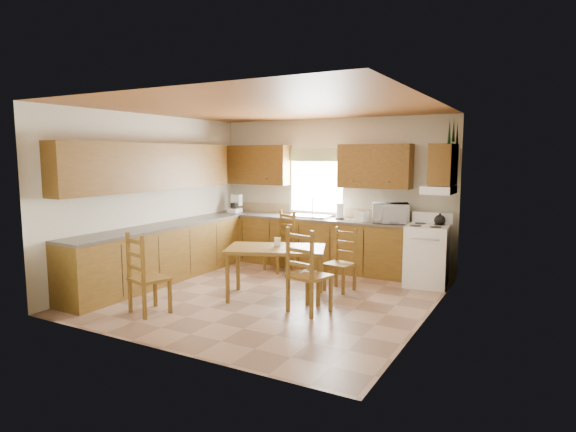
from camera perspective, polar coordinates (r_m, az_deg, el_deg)
The scene contains 35 objects.
floor at distance 7.14m, azimuth -2.25°, elevation -9.39°, with size 4.50×4.50×0.00m, color #90705B.
ceiling at distance 6.88m, azimuth -2.36°, elevation 12.72°, with size 4.50×4.50×0.00m, color brown.
wall_left at distance 8.26m, azimuth -15.79°, elevation 2.15°, with size 4.50×4.50×0.00m, color beige.
wall_right at distance 6.04m, azimuth 16.31°, elevation 0.37°, with size 4.50×4.50×0.00m, color beige.
wall_back at distance 8.87m, azimuth 5.23°, elevation 2.72°, with size 4.50×4.50×0.00m, color beige.
wall_front at distance 5.10m, azimuth -15.47°, elevation -0.80°, with size 4.50×4.50×0.00m, color beige.
lower_cab_back at distance 8.88m, azimuth 2.17°, elevation -3.18°, with size 3.75×0.60×0.88m, color brown.
lower_cab_left at distance 8.08m, azimuth -14.80°, elevation -4.45°, with size 0.60×3.60×0.88m, color brown.
counter_back at distance 8.81m, azimuth 2.18°, elevation -0.24°, with size 3.75×0.63×0.04m, color #524B45.
counter_left at distance 8.00m, azimuth -14.90°, elevation -1.22°, with size 0.63×3.60×0.04m, color #524B45.
backsplash at distance 9.05m, azimuth 3.01°, elevation 0.66°, with size 3.75×0.01×0.18m, color tan.
upper_cab_back_left at distance 9.43m, azimuth -3.83°, elevation 6.06°, with size 1.41×0.33×0.75m, color brown.
upper_cab_back_right at distance 8.38m, azimuth 10.25°, elevation 5.83°, with size 1.25×0.33×0.75m, color brown.
upper_cab_left at distance 8.02m, azimuth -15.82°, elevation 5.62°, with size 0.33×3.60×0.75m, color brown.
upper_cab_stove at distance 7.65m, azimuth 17.92°, elevation 5.82°, with size 0.33×0.62×0.62m, color brown.
range_hood at distance 7.68m, azimuth 17.44°, elevation 3.00°, with size 0.44×0.62×0.12m, color white.
window_frame at distance 8.96m, azimuth 3.41°, elevation 4.06°, with size 1.13×0.02×1.18m, color white.
window_pane at distance 8.95m, azimuth 3.39°, elevation 4.06°, with size 1.05×0.01×1.10m, color white.
window_valance at distance 8.92m, azimuth 3.35°, elevation 7.26°, with size 1.19×0.01×0.24m, color #4A6D36.
sink_basin at distance 8.77m, azimuth 2.62°, elevation -0.01°, with size 0.75×0.45×0.04m, color silver.
pine_decal_a at distance 7.32m, azimuth 18.59°, elevation 9.51°, with size 0.22×0.22×0.36m, color #17421E.
pine_decal_b at distance 7.64m, azimuth 19.04°, elevation 9.68°, with size 0.22×0.22×0.36m, color #17421E.
pine_decal_c at distance 7.95m, azimuth 19.43°, elevation 9.26°, with size 0.22×0.22×0.36m, color #17421E.
stove at distance 7.87m, azimuth 16.11°, elevation -4.60°, with size 0.63×0.65×0.94m, color white.
coffeemaker at distance 9.55m, azimuth -6.32°, elevation 1.56°, with size 0.22×0.27×0.38m, color white.
paper_towel at distance 8.53m, azimuth 6.16°, elevation 0.57°, with size 0.12×0.12×0.28m, color white.
toaster at distance 8.29m, azimuth 8.70°, elevation -0.03°, with size 0.21×0.13×0.17m, color white.
microwave at distance 8.18m, azimuth 12.04°, elevation 0.34°, with size 0.55×0.39×0.33m, color white.
dining_table at distance 6.94m, azimuth -1.45°, elevation -6.72°, with size 1.37×0.79×0.74m, color brown.
chair_near_left at distance 6.50m, azimuth -16.14°, elevation -6.54°, with size 0.44×0.42×1.05m, color brown.
chair_near_right at distance 6.28m, azimuth 2.56°, elevation -6.46°, with size 0.47×0.44×1.11m, color brown.
chair_far_left at distance 8.50m, azimuth -1.05°, elevation -3.05°, with size 0.44×0.42×1.05m, color brown.
chair_far_right at distance 7.32m, azimuth 6.16°, elevation -5.22°, with size 0.39×0.37×0.94m, color brown.
table_paper at distance 6.61m, azimuth 0.33°, elevation -4.15°, with size 0.20×0.26×0.00m, color white.
table_card at distance 6.92m, azimuth -1.25°, elevation -3.10°, with size 0.10×0.02×0.13m, color white.
Camera 1 is at (3.54, -5.86, 2.03)m, focal length 30.00 mm.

